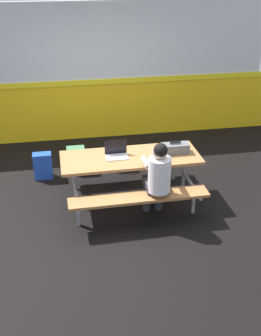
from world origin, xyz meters
TOP-DOWN VIEW (x-y plane):
  - ground_plane at (0.00, 0.00)m, footprint 10.00×10.00m
  - accent_backdrop at (0.00, 2.54)m, footprint 8.00×0.14m
  - picnic_table_main at (0.26, 0.00)m, footprint 2.01×1.57m
  - student_nearer at (0.53, -0.55)m, footprint 0.36×0.53m
  - laptop_silver at (0.06, 0.04)m, footprint 0.32×0.22m
  - toolbox_grey at (0.92, 0.01)m, footprint 0.40×0.18m
  - backpack_dark at (-0.49, 1.10)m, footprint 0.30×0.22m
  - tote_bag_bright at (0.22, 1.07)m, footprint 0.34×0.21m
  - satchel_spare at (-1.04, 0.95)m, footprint 0.30×0.22m

SIDE VIEW (x-z plane):
  - ground_plane at x=0.00m, z-range -0.02..0.00m
  - tote_bag_bright at x=0.22m, z-range -0.02..0.41m
  - backpack_dark at x=-0.49m, z-range 0.00..0.44m
  - satchel_spare at x=-1.04m, z-range 0.00..0.44m
  - picnic_table_main at x=0.26m, z-range 0.21..0.95m
  - student_nearer at x=0.53m, z-range 0.10..1.31m
  - laptop_silver at x=0.06m, z-range 0.67..0.90m
  - toolbox_grey at x=0.92m, z-range 0.72..0.90m
  - accent_backdrop at x=0.00m, z-range -0.05..2.55m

